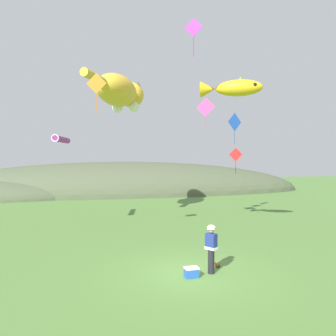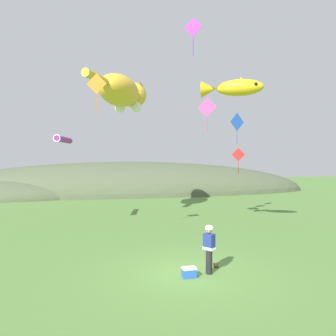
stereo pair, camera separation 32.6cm
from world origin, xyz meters
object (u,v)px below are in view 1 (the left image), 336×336
object	(u,v)px
kite_spool	(217,265)
picnic_cooler	(191,272)
kite_diamond_orange	(96,84)
kite_tube_streamer	(61,139)
kite_fish_windsock	(232,88)
kite_diamond_red	(236,155)
kite_diamond_pink	(206,108)
kite_diamond_violet	(194,28)
kite_giant_cat	(120,92)
kite_diamond_blue	(235,122)
festival_attendant	(211,248)

from	to	relation	value
kite_spool	picnic_cooler	bearing A→B (deg)	-147.73
kite_diamond_orange	kite_tube_streamer	bearing A→B (deg)	113.10
kite_spool	kite_fish_windsock	xyz separation A→B (m)	(2.45, 4.29, 7.85)
kite_fish_windsock	kite_diamond_red	distance (m)	7.90
picnic_cooler	kite_diamond_red	bearing A→B (deg)	59.21
kite_diamond_pink	kite_diamond_violet	distance (m)	5.42
kite_giant_cat	kite_diamond_blue	size ratio (longest dim) A/B	3.46
kite_diamond_orange	kite_diamond_violet	world-z (taller)	kite_diamond_violet
festival_attendant	kite_diamond_violet	xyz separation A→B (m)	(0.28, 3.20, 9.25)
kite_tube_streamer	kite_diamond_violet	size ratio (longest dim) A/B	1.52
festival_attendant	kite_diamond_blue	distance (m)	13.20
kite_fish_windsock	kite_tube_streamer	bearing A→B (deg)	153.89
picnic_cooler	kite_diamond_violet	distance (m)	10.64
picnic_cooler	kite_tube_streamer	distance (m)	12.08
festival_attendant	kite_diamond_violet	size ratio (longest dim) A/B	1.01
kite_fish_windsock	kite_diamond_orange	size ratio (longest dim) A/B	1.78
picnic_cooler	kite_fish_windsock	world-z (taller)	kite_fish_windsock
kite_diamond_violet	festival_attendant	bearing A→B (deg)	-95.05
kite_diamond_pink	kite_diamond_red	xyz separation A→B (m)	(3.73, 3.99, -2.74)
festival_attendant	kite_fish_windsock	bearing A→B (deg)	59.14
festival_attendant	kite_spool	xyz separation A→B (m)	(0.47, 0.59, -0.85)
kite_tube_streamer	kite_diamond_orange	xyz separation A→B (m)	(2.05, -4.81, 2.34)
picnic_cooler	kite_diamond_blue	xyz separation A→B (m)	(6.37, 10.64, 6.66)
kite_tube_streamer	kite_diamond_violet	distance (m)	10.07
kite_fish_windsock	kite_giant_cat	bearing A→B (deg)	125.42
kite_giant_cat	kite_diamond_violet	distance (m)	9.56
kite_giant_cat	kite_spool	bearing A→B (deg)	-76.41
kite_diamond_orange	kite_spool	bearing A→B (deg)	-40.76
kite_spool	kite_diamond_pink	size ratio (longest dim) A/B	0.10
kite_spool	kite_giant_cat	size ratio (longest dim) A/B	0.03
kite_diamond_blue	kite_diamond_red	bearing A→B (deg)	60.75
picnic_cooler	kite_diamond_orange	size ratio (longest dim) A/B	0.28
kite_diamond_blue	kite_diamond_orange	distance (m)	11.33
kite_fish_windsock	kite_diamond_red	world-z (taller)	kite_fish_windsock
kite_diamond_blue	kite_diamond_violet	xyz separation A→B (m)	(-5.27, -7.22, 3.36)
kite_tube_streamer	kite_diamond_blue	size ratio (longest dim) A/B	1.20
kite_diamond_violet	kite_diamond_pink	bearing A→B (deg)	63.68
kite_tube_streamer	kite_diamond_blue	distance (m)	11.81
kite_spool	picnic_cooler	distance (m)	1.52
festival_attendant	picnic_cooler	bearing A→B (deg)	-164.78
kite_diamond_pink	kite_diamond_blue	size ratio (longest dim) A/B	0.92
kite_fish_windsock	kite_diamond_orange	bearing A→B (deg)	-176.88
picnic_cooler	kite_diamond_pink	world-z (taller)	kite_diamond_pink
kite_diamond_blue	kite_diamond_orange	size ratio (longest dim) A/B	1.19
kite_diamond_pink	kite_diamond_red	size ratio (longest dim) A/B	1.06
festival_attendant	kite_diamond_pink	xyz separation A→B (m)	(2.31, 7.29, 6.32)
kite_fish_windsock	kite_diamond_pink	world-z (taller)	kite_fish_windsock
kite_tube_streamer	kite_diamond_blue	xyz separation A→B (m)	(11.67, 1.12, 1.45)
kite_tube_streamer	kite_diamond_pink	distance (m)	8.86
festival_attendant	kite_tube_streamer	distance (m)	11.99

